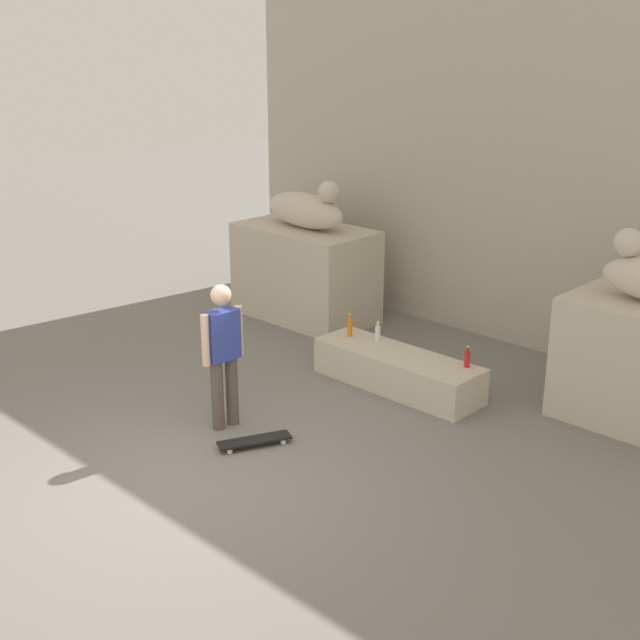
# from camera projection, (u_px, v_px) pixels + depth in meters

# --- Properties ---
(ground_plane) EXTENTS (40.00, 40.00, 0.00)m
(ground_plane) POSITION_uv_depth(u_px,v_px,m) (193.00, 480.00, 8.42)
(ground_plane) COLOR slate
(facade_wall) EXTENTS (9.79, 0.60, 5.10)m
(facade_wall) POSITION_uv_depth(u_px,v_px,m) (525.00, 161.00, 11.59)
(facade_wall) COLOR #B6AF9E
(facade_wall) RESTS_ON ground_plane
(pedestal_left) EXTENTS (2.15, 1.21, 1.43)m
(pedestal_left) POSITION_uv_depth(u_px,v_px,m) (305.00, 273.00, 13.00)
(pedestal_left) COLOR beige
(pedestal_left) RESTS_ON ground_plane
(statue_reclining_left) EXTENTS (1.64, 0.70, 0.78)m
(statue_reclining_left) POSITION_uv_depth(u_px,v_px,m) (306.00, 209.00, 12.65)
(statue_reclining_left) COLOR beige
(statue_reclining_left) RESTS_ON pedestal_left
(ledge_block) EXTENTS (2.24, 0.69, 0.46)m
(ledge_block) POSITION_uv_depth(u_px,v_px,m) (397.00, 370.00, 10.53)
(ledge_block) COLOR beige
(ledge_block) RESTS_ON ground_plane
(skater) EXTENTS (0.23, 0.54, 1.67)m
(skater) POSITION_uv_depth(u_px,v_px,m) (223.00, 350.00, 9.27)
(skater) COLOR brown
(skater) RESTS_ON ground_plane
(skateboard) EXTENTS (0.51, 0.81, 0.08)m
(skateboard) POSITION_uv_depth(u_px,v_px,m) (255.00, 440.00, 9.08)
(skateboard) COLOR black
(skateboard) RESTS_ON ground_plane
(bottle_clear) EXTENTS (0.07, 0.07, 0.26)m
(bottle_clear) POSITION_uv_depth(u_px,v_px,m) (378.00, 333.00, 10.86)
(bottle_clear) COLOR silver
(bottle_clear) RESTS_ON ledge_block
(bottle_orange) EXTENTS (0.07, 0.07, 0.31)m
(bottle_orange) POSITION_uv_depth(u_px,v_px,m) (350.00, 327.00, 11.01)
(bottle_orange) COLOR orange
(bottle_orange) RESTS_ON ledge_block
(bottle_red) EXTENTS (0.07, 0.07, 0.26)m
(bottle_red) POSITION_uv_depth(u_px,v_px,m) (467.00, 358.00, 10.00)
(bottle_red) COLOR red
(bottle_red) RESTS_ON ledge_block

